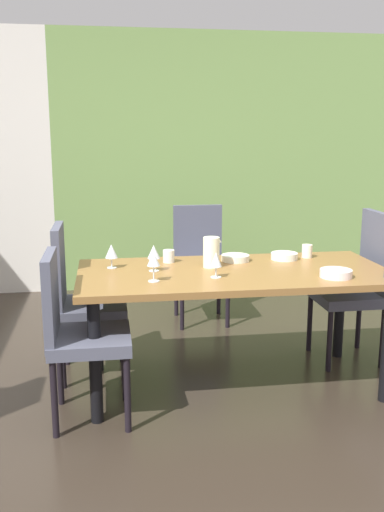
# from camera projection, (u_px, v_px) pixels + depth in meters

# --- Properties ---
(ground_plane) EXTENTS (5.91, 6.06, 0.02)m
(ground_plane) POSITION_uv_depth(u_px,v_px,m) (174.00, 429.00, 3.11)
(ground_plane) COLOR #30271F
(garden_window_panel) EXTENTS (3.79, 0.10, 2.56)m
(garden_window_panel) POSITION_uv_depth(u_px,v_px,m) (240.00, 162.00, 5.88)
(garden_window_panel) COLOR #749850
(garden_window_panel) RESTS_ON ground_plane
(dining_table) EXTENTS (1.90, 0.91, 0.75)m
(dining_table) POSITION_uv_depth(u_px,v_px,m) (234.00, 283.00, 3.51)
(dining_table) COLOR brown
(dining_table) RESTS_ON ground_plane
(chair_left_near) EXTENTS (0.45, 0.44, 0.95)m
(chair_left_near) POSITION_uv_depth(u_px,v_px,m) (75.00, 327.00, 3.11)
(chair_left_near) COLOR #4D4F60
(chair_left_near) RESTS_ON ground_plane
(chair_right_far) EXTENTS (0.44, 0.44, 1.05)m
(chair_right_far) POSITION_uv_depth(u_px,v_px,m) (360.00, 281.00, 3.96)
(chair_right_far) COLOR #4D4F60
(chair_right_far) RESTS_ON ground_plane
(chair_left_far) EXTENTS (0.45, 0.44, 1.01)m
(chair_left_far) POSITION_uv_depth(u_px,v_px,m) (79.00, 294.00, 3.69)
(chair_left_far) COLOR #4D4F60
(chair_left_far) RESTS_ON ground_plane
(chair_head_far) EXTENTS (0.44, 0.45, 0.97)m
(chair_head_far) POSITION_uv_depth(u_px,v_px,m) (200.00, 257.00, 4.85)
(chair_head_far) COLOR #4D4F60
(chair_head_far) RESTS_ON ground_plane
(wine_glass_rear) EXTENTS (0.08, 0.08, 0.15)m
(wine_glass_rear) POSITION_uv_depth(u_px,v_px,m) (111.00, 252.00, 3.54)
(wine_glass_rear) COLOR silver
(wine_glass_rear) RESTS_ON dining_table
(wine_glass_right) EXTENTS (0.08, 0.08, 0.16)m
(wine_glass_right) POSITION_uv_depth(u_px,v_px,m) (154.00, 252.00, 3.45)
(wine_glass_right) COLOR silver
(wine_glass_right) RESTS_ON dining_table
(wine_glass_south) EXTENTS (0.07, 0.07, 0.17)m
(wine_glass_south) POSITION_uv_depth(u_px,v_px,m) (153.00, 260.00, 3.21)
(wine_glass_south) COLOR silver
(wine_glass_south) RESTS_ON dining_table
(wine_glass_west) EXTENTS (0.07, 0.07, 0.15)m
(wine_glass_west) POSITION_uv_depth(u_px,v_px,m) (216.00, 260.00, 3.30)
(wine_glass_west) COLOR silver
(wine_glass_west) RESTS_ON dining_table
(serving_bowl_left) EXTENTS (0.18, 0.18, 0.04)m
(serving_bowl_left) POSITION_uv_depth(u_px,v_px,m) (235.00, 258.00, 3.75)
(serving_bowl_left) COLOR silver
(serving_bowl_left) RESTS_ON dining_table
(serving_bowl_front) EXTENTS (0.18, 0.18, 0.04)m
(serving_bowl_front) POSITION_uv_depth(u_px,v_px,m) (284.00, 256.00, 3.80)
(serving_bowl_front) COLOR white
(serving_bowl_front) RESTS_ON dining_table
(serving_bowl_near_shelf) EXTENTS (0.19, 0.19, 0.05)m
(serving_bowl_near_shelf) POSITION_uv_depth(u_px,v_px,m) (336.00, 273.00, 3.32)
(serving_bowl_near_shelf) COLOR white
(serving_bowl_near_shelf) RESTS_ON dining_table
(cup_near_window) EXTENTS (0.08, 0.08, 0.08)m
(cup_near_window) POSITION_uv_depth(u_px,v_px,m) (169.00, 256.00, 3.70)
(cup_near_window) COLOR silver
(cup_near_window) RESTS_ON dining_table
(cup_center) EXTENTS (0.07, 0.07, 0.09)m
(cup_center) POSITION_uv_depth(u_px,v_px,m) (307.00, 251.00, 3.85)
(cup_center) COLOR #F3E9CF
(cup_center) RESTS_ON dining_table
(pitcher_corner) EXTENTS (0.12, 0.10, 0.19)m
(pitcher_corner) POSITION_uv_depth(u_px,v_px,m) (211.00, 252.00, 3.56)
(pitcher_corner) COLOR white
(pitcher_corner) RESTS_ON dining_table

